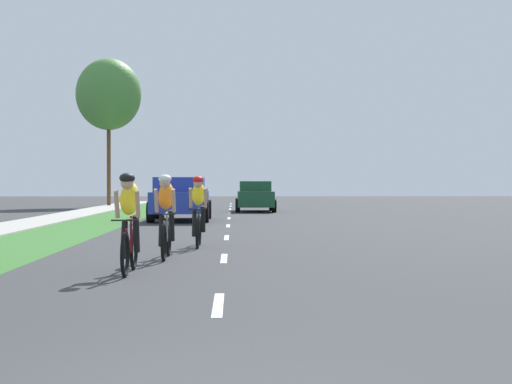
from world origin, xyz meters
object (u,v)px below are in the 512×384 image
at_px(pickup_blue, 181,199).
at_px(street_tree_far, 109,95).
at_px(cyclist_trailing, 166,216).
at_px(cyclist_distant, 198,211).
at_px(cyclist_lead, 129,222).
at_px(sedan_dark_green, 255,196).

xyz_separation_m(pickup_blue, street_tree_far, (-5.74, 19.03, 6.09)).
bearing_deg(cyclist_trailing, cyclist_distant, 79.81).
xyz_separation_m(cyclist_trailing, pickup_blue, (-0.73, 14.87, 0.02)).
xyz_separation_m(cyclist_lead, sedan_dark_green, (2.73, 26.84, -0.04)).
bearing_deg(cyclist_lead, cyclist_distant, 80.45).
relative_size(cyclist_distant, sedan_dark_green, 0.40).
bearing_deg(cyclist_trailing, street_tree_far, 100.80).
xyz_separation_m(pickup_blue, sedan_dark_green, (3.09, 9.58, -0.06)).
distance_m(sedan_dark_green, street_tree_far, 14.32).
xyz_separation_m(cyclist_trailing, street_tree_far, (-6.47, 33.91, 6.11)).
distance_m(cyclist_trailing, sedan_dark_green, 24.57).
relative_size(pickup_blue, sedan_dark_green, 1.19).
xyz_separation_m(cyclist_lead, pickup_blue, (-0.36, 17.26, 0.02)).
relative_size(cyclist_trailing, cyclist_distant, 1.00).
bearing_deg(cyclist_trailing, pickup_blue, 92.83).
bearing_deg(pickup_blue, cyclist_trailing, -87.17).
relative_size(cyclist_lead, cyclist_distant, 1.00).
xyz_separation_m(cyclist_lead, cyclist_trailing, (0.37, 2.39, 0.00)).
bearing_deg(sedan_dark_green, pickup_blue, -107.88).
height_order(cyclist_trailing, street_tree_far, street_tree_far).
bearing_deg(street_tree_far, pickup_blue, -73.23).
bearing_deg(street_tree_far, cyclist_distant, -77.43).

